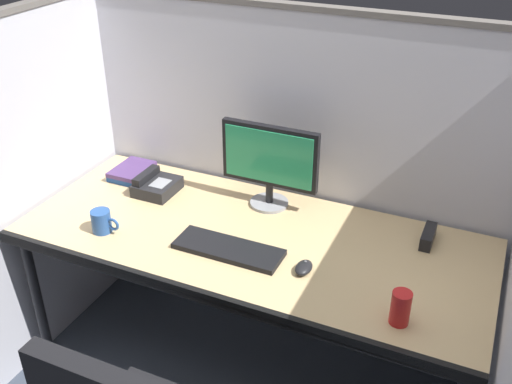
% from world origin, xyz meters
% --- Properties ---
extents(cubicle_partition_rear, '(2.21, 0.06, 1.57)m').
position_xyz_m(cubicle_partition_rear, '(0.00, 0.74, 0.79)').
color(cubicle_partition_rear, silver).
rests_on(cubicle_partition_rear, ground).
extents(cubicle_partition_left, '(0.06, 1.41, 1.57)m').
position_xyz_m(cubicle_partition_left, '(-0.99, 0.20, 0.79)').
color(cubicle_partition_left, silver).
rests_on(cubicle_partition_left, ground).
extents(desk, '(1.90, 0.80, 0.74)m').
position_xyz_m(desk, '(0.00, 0.29, 0.69)').
color(desk, tan).
rests_on(desk, ground).
extents(monitor_center, '(0.43, 0.17, 0.37)m').
position_xyz_m(monitor_center, '(-0.03, 0.56, 0.96)').
color(monitor_center, gray).
rests_on(monitor_center, desk).
extents(keyboard_main, '(0.43, 0.15, 0.02)m').
position_xyz_m(keyboard_main, '(-0.04, 0.17, 0.75)').
color(keyboard_main, black).
rests_on(keyboard_main, desk).
extents(computer_mouse, '(0.06, 0.10, 0.04)m').
position_xyz_m(computer_mouse, '(0.27, 0.17, 0.76)').
color(computer_mouse, black).
rests_on(computer_mouse, desk).
extents(book_stack, '(0.15, 0.22, 0.05)m').
position_xyz_m(book_stack, '(-0.74, 0.54, 0.76)').
color(book_stack, '#1E478C').
rests_on(book_stack, desk).
extents(red_stapler, '(0.04, 0.15, 0.06)m').
position_xyz_m(red_stapler, '(0.66, 0.55, 0.77)').
color(red_stapler, black).
rests_on(red_stapler, desk).
extents(desk_phone, '(0.17, 0.19, 0.09)m').
position_xyz_m(desk_phone, '(-0.55, 0.45, 0.77)').
color(desk_phone, black).
rests_on(desk_phone, desk).
extents(soda_can, '(0.07, 0.07, 0.12)m').
position_xyz_m(soda_can, '(0.65, 0.04, 0.80)').
color(soda_can, red).
rests_on(soda_can, desk).
extents(coffee_mug, '(0.13, 0.08, 0.09)m').
position_xyz_m(coffee_mug, '(-0.57, 0.09, 0.79)').
color(coffee_mug, '#264C8C').
rests_on(coffee_mug, desk).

